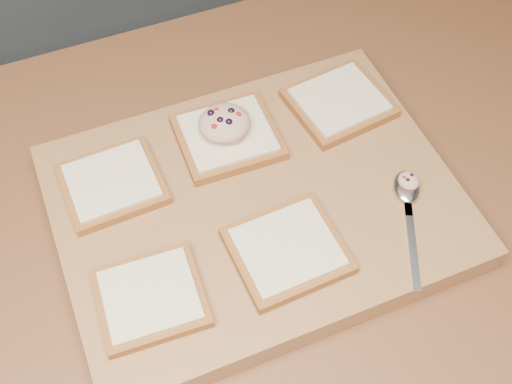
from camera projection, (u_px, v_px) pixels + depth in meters
island_counter at (214, 358)px, 1.18m from camera, size 2.00×0.80×0.90m
cutting_board at (256, 206)px, 0.82m from camera, size 0.49×0.37×0.04m
bread_far_left at (112, 183)px, 0.80m from camera, size 0.12×0.11×0.02m
bread_far_center at (228, 136)px, 0.85m from camera, size 0.13×0.12×0.02m
bread_far_right at (339, 103)px, 0.88m from camera, size 0.14×0.13×0.02m
bread_near_left at (150, 297)px, 0.71m from camera, size 0.12×0.11×0.02m
bread_near_center at (287, 250)px, 0.75m from camera, size 0.13×0.12×0.02m
tuna_salad_dollop at (224, 123)px, 0.83m from camera, size 0.07×0.06×0.03m
spoon at (407, 195)px, 0.80m from camera, size 0.09×0.16×0.01m
spoon_salad at (409, 181)px, 0.79m from camera, size 0.03×0.03×0.02m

